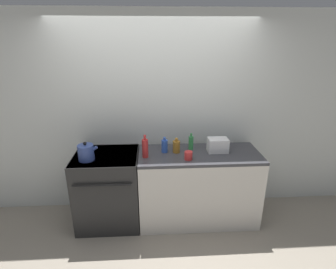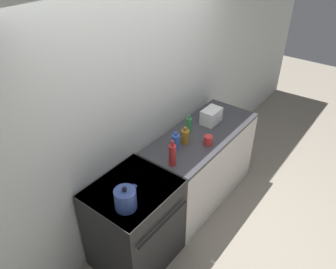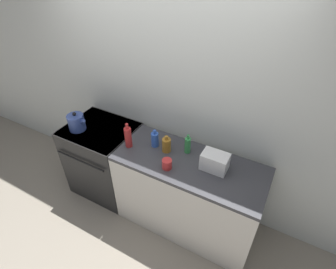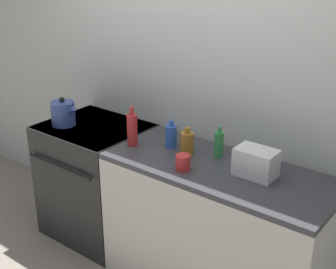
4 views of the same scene
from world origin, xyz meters
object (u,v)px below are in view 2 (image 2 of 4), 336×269
Objects in this scene: kettle at (126,199)px; toaster at (211,116)px; bottle_red at (172,155)px; bottle_amber at (185,136)px; stove at (135,223)px; cup_red at (208,140)px; bottle_blue at (176,142)px; bottle_green at (189,125)px.

toaster is at bearing 5.25° from kettle.
toaster is 0.88× the size of bottle_red.
bottle_amber is (-0.51, 0.01, -0.01)m from toaster.
stove is 0.75m from bottle_red.
toaster is (1.37, 0.02, 0.54)m from stove.
stove is 3.84× the size of toaster.
bottle_amber is (1.05, 0.15, -0.02)m from kettle.
stove is at bearing 169.61° from cup_red.
toaster is 1.25× the size of bottle_blue.
bottle_green is at bearing 24.04° from bottle_amber.
bottle_red is 2.84× the size of cup_red.
toaster is at bearing 27.62° from cup_red.
toaster is 0.90m from bottle_red.
kettle is at bearing -174.75° from toaster.
bottle_red reaches higher than toaster.
bottle_green is 2.16× the size of cup_red.
stove is at bearing -177.86° from bottle_amber.
kettle is at bearing -171.83° from bottle_amber.
cup_red is (0.50, -0.09, -0.07)m from bottle_red.
cup_red is at bearing -10.68° from bottle_red.
stove is 1.12m from cup_red.
bottle_amber reaches higher than cup_red.
bottle_red is (-0.38, -0.12, 0.04)m from bottle_amber.
bottle_amber is 0.25m from cup_red.
bottle_blue is at bearing 3.89° from stove.
bottle_blue is 0.15m from bottle_amber.
toaster is 0.44m from cup_red.
bottle_green is at bearing 163.71° from toaster.
kettle is at bearing -169.23° from bottle_green.
cup_red is (1.17, -0.06, -0.04)m from kettle.
kettle reaches higher than cup_red.
bottle_blue is at bearing 29.81° from bottle_red.
bottle_green is at bearing 11.62° from bottle_blue.
bottle_red is at bearing -10.09° from stove.
bottle_green is (-0.32, 0.09, 0.00)m from toaster.
bottle_red reaches higher than stove.
cup_red reaches higher than stove.
kettle is 0.82× the size of bottle_red.
bottle_green reaches higher than bottle_amber.
bottle_red is (0.67, 0.03, 0.02)m from kettle.
bottle_blue is at bearing 139.32° from cup_red.
bottle_blue is (0.91, 0.17, -0.01)m from kettle.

